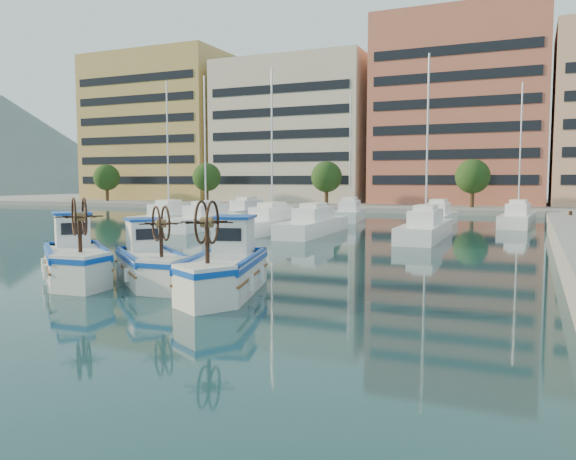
% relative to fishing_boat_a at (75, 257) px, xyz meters
% --- Properties ---
extents(ground, '(300.00, 300.00, 0.00)m').
position_rel_fishing_boat_a_xyz_m(ground, '(5.05, -0.66, -0.86)').
color(ground, '#1B4448').
rests_on(ground, ground).
extents(waterfront, '(180.00, 40.00, 25.60)m').
position_rel_fishing_boat_a_xyz_m(waterfront, '(14.28, 64.38, 10.24)').
color(waterfront, gray).
rests_on(waterfront, ground).
extents(hill_west, '(180.00, 180.00, 60.00)m').
position_rel_fishing_boat_a_xyz_m(hill_west, '(-134.95, 109.34, -0.86)').
color(hill_west, slate).
rests_on(hill_west, ground).
extents(yacht_marina, '(35.55, 23.42, 11.50)m').
position_rel_fishing_boat_a_xyz_m(yacht_marina, '(2.60, 26.55, -0.33)').
color(yacht_marina, white).
rests_on(yacht_marina, ground).
extents(fishing_boat_a, '(4.91, 4.66, 3.11)m').
position_rel_fishing_boat_a_xyz_m(fishing_boat_a, '(0.00, 0.00, 0.00)').
color(fishing_boat_a, silver).
rests_on(fishing_boat_a, ground).
extents(fishing_boat_b, '(4.50, 4.27, 2.85)m').
position_rel_fishing_boat_a_xyz_m(fishing_boat_b, '(2.86, 0.67, -0.07)').
color(fishing_boat_b, silver).
rests_on(fishing_boat_b, ground).
extents(fishing_boat_c, '(3.23, 5.12, 3.10)m').
position_rel_fishing_boat_a_xyz_m(fishing_boat_c, '(6.27, 0.20, -0.00)').
color(fishing_boat_c, silver).
rests_on(fishing_boat_c, ground).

